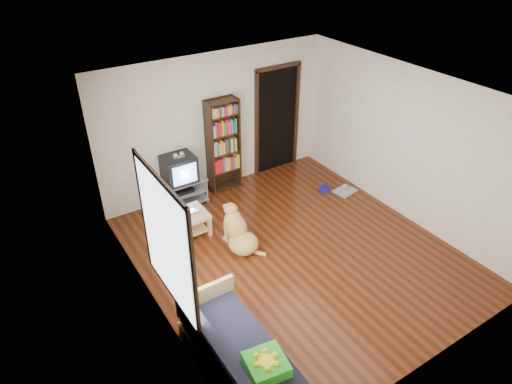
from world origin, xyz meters
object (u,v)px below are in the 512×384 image
crt_tv (178,168)px  sofa (237,356)px  grey_rag (345,191)px  dog (239,233)px  green_cushion (266,365)px  tv_stand (181,191)px  laptop (190,213)px  coffee_table (190,219)px  bookshelf (223,141)px  dog_bowl (325,189)px

crt_tv → sofa: 3.81m
grey_rag → dog: size_ratio=0.45×
green_cushion → tv_stand: green_cushion is taller
laptop → sofa: sofa is taller
tv_stand → grey_rag: bearing=-24.9°
crt_tv → coffee_table: 1.05m
crt_tv → dog: (0.24, -1.66, -0.47)m
sofa → coffee_table: sofa is taller
green_cushion → bookshelf: 4.55m
green_cushion → sofa: sofa is taller
dog_bowl → dog: dog is taller
crt_tv → dog: crt_tv is taller
green_cushion → tv_stand: (0.85, 4.05, -0.22)m
green_cushion → grey_rag: size_ratio=1.06×
tv_stand → coffee_table: size_ratio=1.64×
dog_bowl → crt_tv: size_ratio=0.38×
green_cushion → dog_bowl: green_cushion is taller
dog_bowl → tv_stand: 2.74m
green_cushion → grey_rag: 4.60m
crt_tv → grey_rag: bearing=-25.2°
tv_stand → sofa: (-0.97, -3.63, -0.01)m
grey_rag → green_cushion: bearing=-143.2°
laptop → coffee_table: size_ratio=0.60×
green_cushion → grey_rag: bearing=45.6°
laptop → dog_bowl: size_ratio=1.50×
dog_bowl → tv_stand: (-2.52, 1.06, 0.23)m
crt_tv → bookshelf: 0.99m
green_cushion → bookshelf: size_ratio=0.24×
green_cushion → laptop: 3.18m
dog_bowl → coffee_table: bearing=176.6°
green_cushion → bookshelf: bearing=75.3°
dog_bowl → dog: size_ratio=0.25×
green_cushion → laptop: green_cushion is taller
green_cushion → crt_tv: size_ratio=0.73×
sofa → dog: bearing=58.7°
crt_tv → bookshelf: (0.95, 0.07, 0.26)m
grey_rag → sofa: sofa is taller
tv_stand → bookshelf: (0.95, 0.09, 0.73)m
laptop → grey_rag: (3.07, -0.38, -0.40)m
green_cushion → dog_bowl: size_ratio=1.92×
laptop → sofa: size_ratio=0.18×
laptop → coffee_table: (-0.00, 0.03, -0.13)m
green_cushion → crt_tv: crt_tv is taller
dog_bowl → coffee_table: coffee_table is taller
laptop → dog_bowl: laptop is taller
dog_bowl → sofa: bearing=-143.6°
dog_bowl → grey_rag: (0.30, -0.25, -0.03)m
bookshelf → sofa: bookshelf is taller
laptop → tv_stand: 0.97m
sofa → crt_tv: bearing=75.1°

